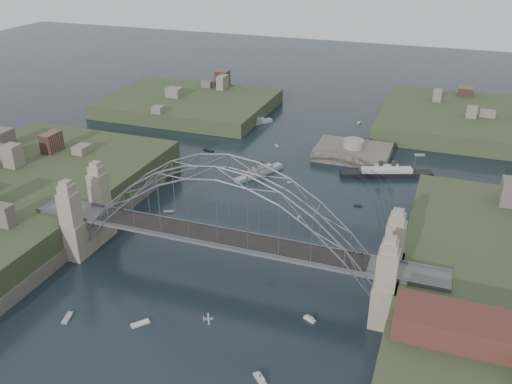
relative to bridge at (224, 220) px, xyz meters
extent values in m
plane|color=black|center=(0.00, 0.00, -12.32)|extent=(500.00, 500.00, 0.00)
cube|color=#555558|center=(0.00, 0.00, -4.32)|extent=(84.00, 6.00, 0.70)
cube|color=slate|center=(0.00, -3.00, -3.77)|extent=(84.00, 0.25, 0.50)
cube|color=slate|center=(0.00, 3.00, -3.77)|extent=(84.00, 0.25, 0.50)
cube|color=black|center=(0.00, 0.00, -3.77)|extent=(55.20, 5.20, 0.35)
cube|color=gray|center=(-31.50, -5.00, -3.47)|extent=(3.40, 3.40, 17.70)
cube|color=gray|center=(-31.50, 5.00, -3.47)|extent=(3.40, 3.40, 17.70)
cube|color=gray|center=(31.50, -5.00, -3.47)|extent=(3.40, 3.40, 17.70)
cube|color=gray|center=(31.50, 5.00, -3.47)|extent=(3.40, 3.40, 17.70)
cube|color=gray|center=(-31.50, 0.00, -8.32)|extent=(4.08, 13.80, 8.00)
cube|color=gray|center=(31.50, 0.00, -8.32)|extent=(4.08, 13.80, 8.00)
cube|color=#555144|center=(-35.50, 0.00, -11.32)|extent=(6.00, 70.00, 4.00)
cube|color=#555144|center=(35.50, 0.00, -11.32)|extent=(6.00, 70.00, 4.00)
cube|color=#344125|center=(-55.00, 95.00, -11.82)|extent=(60.00, 45.00, 9.00)
cube|color=#344125|center=(50.00, 110.00, -11.57)|extent=(70.00, 55.00, 9.50)
cube|color=#555144|center=(12.00, 70.00, -12.82)|extent=(22.00, 16.00, 7.00)
cylinder|color=gray|center=(12.00, 70.00, -8.12)|extent=(6.00, 6.00, 2.40)
cube|color=#592D26|center=(44.00, -14.00, -2.32)|extent=(20.00, 8.00, 4.00)
cube|color=#9DA2A5|center=(-9.98, 47.85, -11.95)|extent=(9.65, 15.86, 1.48)
cube|color=#9DA2A5|center=(-9.98, 47.85, -10.84)|extent=(5.70, 8.93, 1.11)
cube|color=#9DA2A5|center=(-9.98, 47.85, -10.00)|extent=(3.01, 4.27, 0.74)
cylinder|color=black|center=(-10.52, 46.81, -9.35)|extent=(0.80, 0.80, 1.48)
cylinder|color=black|center=(-9.45, 48.89, -9.35)|extent=(0.80, 0.80, 1.48)
cylinder|color=slate|center=(-12.29, 43.40, -9.54)|extent=(0.15, 0.15, 3.71)
cylinder|color=slate|center=(-7.68, 52.30, -9.54)|extent=(0.15, 0.15, 3.71)
cube|color=#9DA2A5|center=(-25.97, 87.38, -11.96)|extent=(10.02, 12.81, 1.44)
cube|color=#9DA2A5|center=(-25.97, 87.38, -10.89)|extent=(5.83, 7.28, 1.08)
cube|color=#9DA2A5|center=(-25.97, 87.38, -10.08)|extent=(2.99, 3.55, 0.72)
cylinder|color=black|center=(-26.56, 86.56, -9.45)|extent=(0.71, 0.71, 1.44)
cylinder|color=black|center=(-25.38, 88.19, -9.45)|extent=(0.71, 0.71, 1.44)
cylinder|color=slate|center=(-28.50, 83.88, -9.63)|extent=(0.14, 0.14, 3.59)
cylinder|color=slate|center=(-23.45, 90.87, -9.63)|extent=(0.14, 0.14, 3.59)
cube|color=black|center=(23.55, 58.90, -11.86)|extent=(24.91, 11.95, 1.84)
cube|color=beige|center=(23.55, 58.90, -10.49)|extent=(13.94, 7.22, 1.38)
cube|color=beige|center=(23.55, 58.90, -9.45)|extent=(6.58, 3.96, 0.92)
cylinder|color=black|center=(21.89, 58.29, -8.65)|extent=(1.24, 1.24, 1.84)
cylinder|color=black|center=(25.21, 59.51, -8.65)|extent=(1.24, 1.24, 1.84)
cylinder|color=slate|center=(16.43, 56.28, -8.88)|extent=(0.18, 0.18, 4.59)
cylinder|color=slate|center=(30.66, 61.51, -8.88)|extent=(0.18, 0.18, 4.59)
cube|color=#A5A8AC|center=(6.95, -22.64, -4.46)|extent=(1.38, 0.89, 0.25)
cube|color=#A5A8AC|center=(6.95, -22.64, -4.42)|extent=(1.53, 2.64, 0.05)
cube|color=#A5A8AC|center=(6.32, -22.97, -4.33)|extent=(0.53, 0.85, 0.31)
cube|color=beige|center=(-23.12, 19.42, -12.17)|extent=(2.41, 1.63, 0.45)
cube|color=beige|center=(7.39, 27.56, -12.17)|extent=(0.65, 1.65, 0.45)
cube|color=beige|center=(-7.96, -19.31, -12.17)|extent=(2.93, 3.19, 0.45)
cube|color=beige|center=(19.53, 38.34, -12.17)|extent=(2.09, 0.97, 0.45)
cube|color=beige|center=(-30.73, 59.51, -12.17)|extent=(3.72, 2.14, 0.45)
cube|color=beige|center=(-0.17, 45.94, -12.17)|extent=(1.72, 1.60, 0.45)
cube|color=beige|center=(16.13, -24.48, -12.17)|extent=(2.98, 2.96, 0.45)
cube|color=beige|center=(16.13, -24.48, -11.77)|extent=(1.97, 1.96, 0.40)
cylinder|color=black|center=(16.13, -24.48, -11.32)|extent=(0.16, 0.16, 0.70)
cube|color=beige|center=(-12.21, 70.42, -12.17)|extent=(1.82, 2.12, 0.45)
cube|color=beige|center=(31.77, 13.01, -12.17)|extent=(2.81, 2.16, 0.45)
cube|color=beige|center=(-20.91, -22.35, -12.17)|extent=(1.82, 3.27, 0.45)
cube|color=beige|center=(8.38, 101.66, -12.17)|extent=(1.17, 1.83, 0.45)
cube|color=beige|center=(8.38, 101.66, -11.77)|extent=(0.84, 1.15, 0.40)
cylinder|color=black|center=(8.38, 101.66, -11.32)|extent=(0.16, 0.16, 0.70)
cube|color=beige|center=(-40.04, 30.70, -12.17)|extent=(0.94, 2.54, 0.45)
cube|color=beige|center=(19.56, -8.05, -12.17)|extent=(2.42, 1.64, 0.45)
cube|color=beige|center=(19.56, -8.05, -11.77)|extent=(1.53, 1.16, 0.40)
cylinder|color=black|center=(19.56, -8.05, -11.32)|extent=(0.16, 0.16, 0.70)
cube|color=beige|center=(30.98, 78.03, -12.17)|extent=(3.23, 2.11, 0.45)
camera|label=1|loc=(36.98, -83.57, 50.45)|focal=38.43mm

